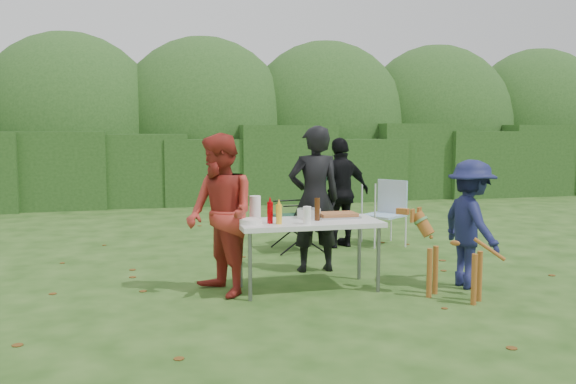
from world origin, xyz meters
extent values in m
plane|color=#1E4211|center=(0.00, 0.00, 0.00)|extent=(80.00, 80.00, 0.00)
cube|color=#23471C|center=(0.00, 8.00, 0.85)|extent=(22.00, 1.40, 1.70)
ellipsoid|color=#3D6628|center=(0.00, 9.60, 1.60)|extent=(20.00, 2.60, 3.20)
cube|color=silver|center=(0.05, 0.27, 0.71)|extent=(1.50, 0.70, 0.05)
cylinder|color=slate|center=(-0.63, -0.01, 0.34)|extent=(0.04, 0.04, 0.69)
cylinder|color=slate|center=(0.73, -0.01, 0.34)|extent=(0.04, 0.04, 0.69)
cylinder|color=slate|center=(-0.63, 0.55, 0.34)|extent=(0.04, 0.04, 0.69)
cylinder|color=slate|center=(0.73, 0.55, 0.34)|extent=(0.04, 0.04, 0.69)
imported|color=black|center=(0.35, 1.06, 0.87)|extent=(0.64, 0.42, 1.74)
imported|color=#A72C23|center=(-0.88, 0.29, 0.83)|extent=(0.88, 0.98, 1.66)
imported|color=black|center=(1.15, 2.41, 0.79)|extent=(0.99, 0.60, 1.58)
imported|color=#171C49|center=(1.77, -0.06, 0.69)|extent=(0.54, 0.91, 1.38)
cube|color=#B7B7BA|center=(0.42, 0.40, 0.75)|extent=(0.45, 0.30, 0.02)
cube|color=#A66437|center=(0.42, 0.40, 0.78)|extent=(0.40, 0.26, 0.04)
cylinder|color=yellow|center=(-0.30, 0.12, 0.84)|extent=(0.06, 0.06, 0.20)
cylinder|color=#A50005|center=(-0.38, 0.18, 0.85)|extent=(0.06, 0.06, 0.22)
cylinder|color=#47230F|center=(0.14, 0.25, 0.86)|extent=(0.06, 0.06, 0.24)
cylinder|color=white|center=(-0.49, 0.42, 0.87)|extent=(0.12, 0.12, 0.26)
cylinder|color=white|center=(-0.03, 0.05, 0.83)|extent=(0.08, 0.08, 0.18)
cylinder|color=silver|center=(0.11, 0.46, 0.79)|extent=(0.26, 0.26, 0.10)
cylinder|color=white|center=(-0.58, 0.21, 0.77)|extent=(0.24, 0.24, 0.05)
camera|label=1|loc=(-1.70, -5.83, 1.71)|focal=38.00mm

